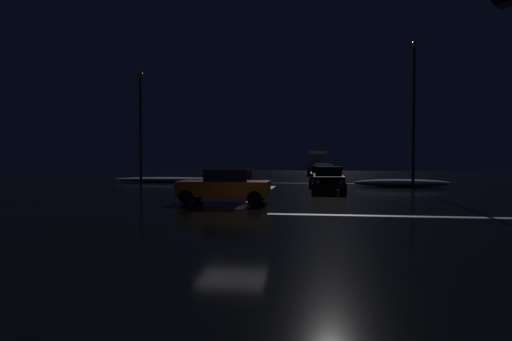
# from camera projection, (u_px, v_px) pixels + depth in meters

# --- Properties ---
(ground) EXTENTS (120.00, 120.00, 0.10)m
(ground) POSITION_uv_depth(u_px,v_px,m) (232.00, 215.00, 15.84)
(ground) COLOR black
(stop_line_north) EXTENTS (0.35, 14.78, 0.01)m
(stop_line_north) POSITION_uv_depth(u_px,v_px,m) (261.00, 194.00, 24.36)
(stop_line_north) COLOR white
(stop_line_north) RESTS_ON ground
(centre_line_ns) EXTENTS (22.00, 0.15, 0.01)m
(centre_line_ns) POSITION_uv_depth(u_px,v_px,m) (278.00, 183.00, 35.85)
(centre_line_ns) COLOR yellow
(centre_line_ns) RESTS_ON ground
(crosswalk_bar_east) EXTENTS (14.78, 0.40, 0.01)m
(crosswalk_bar_east) POSITION_uv_depth(u_px,v_px,m) (478.00, 218.00, 14.64)
(crosswalk_bar_east) COLOR white
(crosswalk_bar_east) RESTS_ON ground
(snow_bank_left_curb) EXTENTS (10.98, 1.50, 0.42)m
(snow_bank_left_curb) POSITION_uv_depth(u_px,v_px,m) (173.00, 180.00, 37.36)
(snow_bank_left_curb) COLOR white
(snow_bank_left_curb) RESTS_ON ground
(snow_bank_right_curb) EXTENTS (6.94, 1.50, 0.57)m
(snow_bank_right_curb) POSITION_uv_depth(u_px,v_px,m) (402.00, 183.00, 30.84)
(snow_bank_right_curb) COLOR white
(snow_bank_right_curb) RESTS_ON ground
(sedan_black) EXTENTS (2.02, 4.33, 1.57)m
(sedan_black) POSITION_uv_depth(u_px,v_px,m) (328.00, 179.00, 26.26)
(sedan_black) COLOR black
(sedan_black) RESTS_ON ground
(sedan_blue) EXTENTS (2.02, 4.33, 1.57)m
(sedan_blue) POSITION_uv_depth(u_px,v_px,m) (323.00, 176.00, 31.70)
(sedan_blue) COLOR navy
(sedan_blue) RESTS_ON ground
(sedan_red) EXTENTS (2.02, 4.33, 1.57)m
(sedan_red) POSITION_uv_depth(u_px,v_px,m) (323.00, 173.00, 36.83)
(sedan_red) COLOR maroon
(sedan_red) RESTS_ON ground
(sedan_silver) EXTENTS (2.02, 4.33, 1.57)m
(sedan_silver) POSITION_uv_depth(u_px,v_px,m) (323.00, 171.00, 43.19)
(sedan_silver) COLOR #B7B7BC
(sedan_silver) RESTS_ON ground
(sedan_white) EXTENTS (2.02, 4.33, 1.57)m
(sedan_white) POSITION_uv_depth(u_px,v_px,m) (321.00, 170.00, 49.36)
(sedan_white) COLOR silver
(sedan_white) RESTS_ON ground
(box_truck) EXTENTS (2.68, 8.28, 3.08)m
(box_truck) POSITION_uv_depth(u_px,v_px,m) (318.00, 162.00, 56.92)
(box_truck) COLOR beige
(box_truck) RESTS_ON ground
(sedan_orange_crossing) EXTENTS (4.33, 2.02, 1.57)m
(sedan_orange_crossing) POSITION_uv_depth(u_px,v_px,m) (225.00, 186.00, 19.62)
(sedan_orange_crossing) COLOR #C66014
(sedan_orange_crossing) RESTS_ON ground
(streetlamp_right_near) EXTENTS (0.44, 0.44, 9.99)m
(streetlamp_right_near) POSITION_uv_depth(u_px,v_px,m) (414.00, 105.00, 28.42)
(streetlamp_right_near) COLOR #424247
(streetlamp_right_near) RESTS_ON ground
(streetlamp_left_near) EXTENTS (0.44, 0.44, 8.48)m
(streetlamp_left_near) POSITION_uv_depth(u_px,v_px,m) (141.00, 120.00, 31.11)
(streetlamp_left_near) COLOR #424247
(streetlamp_left_near) RESTS_ON ground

